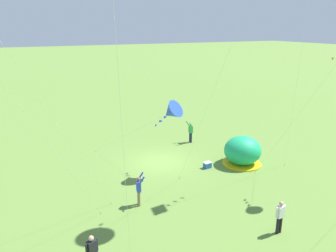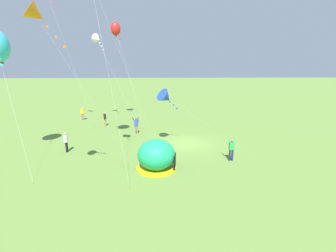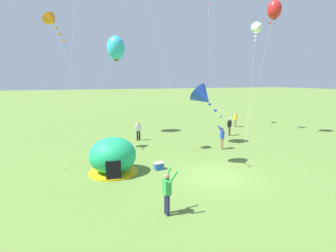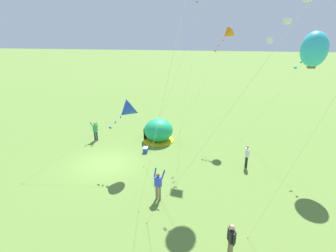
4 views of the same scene
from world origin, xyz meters
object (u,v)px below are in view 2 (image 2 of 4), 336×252
(person_flying_kite, at_px, (136,125))
(kite_red, at_px, (115,29))
(person_strolling, at_px, (105,118))
(kite_orange, at_px, (36,14))
(person_watching_sky, at_px, (83,113))
(person_center_field, at_px, (232,148))
(kite_white, at_px, (97,39))
(cooler_box, at_px, (162,152))
(person_far_back, at_px, (66,141))
(kite_blue, at_px, (166,98))
(popup_tent, at_px, (156,155))

(person_flying_kite, relative_size, kite_red, 0.15)
(person_strolling, bearing_deg, kite_orange, -177.32)
(person_watching_sky, bearing_deg, kite_red, -90.19)
(person_strolling, bearing_deg, person_flying_kite, -131.02)
(person_center_field, distance_m, kite_white, 21.77)
(person_watching_sky, relative_size, kite_orange, 0.17)
(kite_orange, distance_m, kite_red, 18.82)
(kite_white, bearing_deg, cooler_box, -149.55)
(cooler_box, bearing_deg, person_watching_sky, 38.46)
(cooler_box, bearing_deg, kite_orange, 132.42)
(kite_red, bearing_deg, person_far_back, 168.09)
(cooler_box, height_order, person_strolling, person_strolling)
(kite_red, bearing_deg, person_strolling, 159.29)
(person_watching_sky, bearing_deg, person_strolling, -132.55)
(person_flying_kite, distance_m, kite_red, 13.04)
(person_watching_sky, bearing_deg, person_center_field, -133.20)
(person_strolling, height_order, kite_white, kite_white)
(kite_blue, height_order, kite_red, kite_red)
(kite_orange, bearing_deg, cooler_box, -47.58)
(person_center_field, xyz_separation_m, kite_orange, (-3.95, 11.22, 8.30))
(person_flying_kite, bearing_deg, kite_orange, 163.80)
(person_watching_sky, distance_m, person_strolling, 5.09)
(person_center_field, height_order, kite_red, kite_red)
(person_watching_sky, height_order, kite_blue, kite_blue)
(person_far_back, distance_m, kite_orange, 10.72)
(person_watching_sky, bearing_deg, kite_orange, -166.57)
(person_center_field, relative_size, kite_red, 0.15)
(popup_tent, height_order, cooler_box, popup_tent)
(popup_tent, height_order, kite_orange, kite_orange)
(cooler_box, distance_m, kite_blue, 4.93)
(popup_tent, xyz_separation_m, kite_blue, (5.37, -0.89, 3.33))
(kite_orange, bearing_deg, kite_red, -1.78)
(person_flying_kite, distance_m, person_center_field, 11.00)
(cooler_box, xyz_separation_m, person_flying_kite, (6.18, 2.62, 0.78))
(person_flying_kite, distance_m, kite_white, 12.81)
(cooler_box, bearing_deg, kite_red, 22.42)
(person_center_field, relative_size, kite_orange, 0.19)
(person_far_back, distance_m, person_watching_sky, 12.47)
(cooler_box, relative_size, person_far_back, 0.33)
(popup_tent, relative_size, kite_blue, 0.39)
(person_far_back, distance_m, person_center_field, 13.45)
(kite_orange, bearing_deg, person_watching_sky, 13.43)
(person_flying_kite, distance_m, kite_orange, 14.71)
(person_far_back, relative_size, person_flying_kite, 0.91)
(person_strolling, height_order, kite_red, kite_red)
(person_flying_kite, bearing_deg, person_strolling, 48.98)
(person_far_back, relative_size, person_center_field, 0.91)
(person_strolling, height_order, kite_blue, kite_blue)
(person_far_back, relative_size, person_strolling, 1.00)
(person_center_field, distance_m, person_strolling, 16.43)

